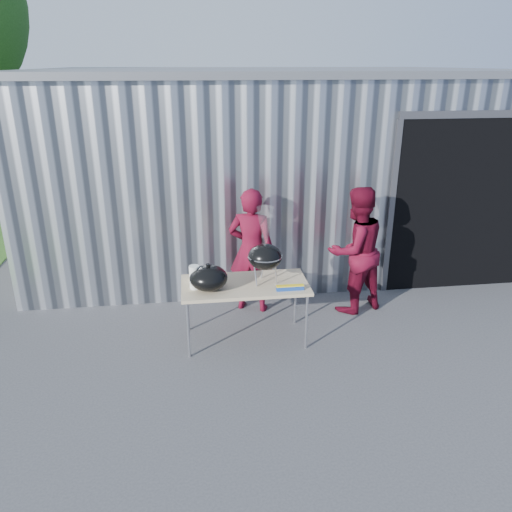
{
  "coord_description": "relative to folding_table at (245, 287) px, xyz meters",
  "views": [
    {
      "loc": [
        -0.76,
        -4.82,
        3.2
      ],
      "look_at": [
        -0.01,
        0.66,
        1.05
      ],
      "focal_mm": 35.0,
      "sensor_mm": 36.0,
      "label": 1
    }
  ],
  "objects": [
    {
      "name": "ground",
      "position": [
        0.16,
        -0.55,
        -0.71
      ],
      "size": [
        80.0,
        80.0,
        0.0
      ],
      "primitive_type": "plane",
      "color": "#414144"
    },
    {
      "name": "building",
      "position": [
        1.08,
        4.04,
        0.83
      ],
      "size": [
        8.2,
        6.2,
        3.1
      ],
      "color": "silver",
      "rests_on": "ground"
    },
    {
      "name": "folding_table",
      "position": [
        0.0,
        0.0,
        0.0
      ],
      "size": [
        1.5,
        0.75,
        0.75
      ],
      "color": "tan",
      "rests_on": "ground"
    },
    {
      "name": "kettle_grill",
      "position": [
        0.24,
        0.0,
        0.47
      ],
      "size": [
        0.41,
        0.41,
        0.93
      ],
      "color": "black",
      "rests_on": "folding_table"
    },
    {
      "name": "grill_lid",
      "position": [
        -0.43,
        -0.1,
        0.18
      ],
      "size": [
        0.44,
        0.44,
        0.32
      ],
      "color": "black",
      "rests_on": "folding_table"
    },
    {
      "name": "paper_towels",
      "position": [
        -0.59,
        -0.05,
        0.18
      ],
      "size": [
        0.12,
        0.12,
        0.28
      ],
      "primitive_type": "cylinder",
      "color": "white",
      "rests_on": "folding_table"
    },
    {
      "name": "white_tub",
      "position": [
        -0.55,
        0.17,
        0.09
      ],
      "size": [
        0.2,
        0.15,
        0.1
      ],
      "primitive_type": "cube",
      "color": "white",
      "rests_on": "folding_table"
    },
    {
      "name": "foil_box",
      "position": [
        0.5,
        -0.25,
        0.07
      ],
      "size": [
        0.32,
        0.06,
        0.06
      ],
      "color": "navy",
      "rests_on": "folding_table"
    },
    {
      "name": "person_cook",
      "position": [
        0.18,
        0.82,
        0.14
      ],
      "size": [
        0.72,
        0.6,
        1.71
      ],
      "primitive_type": "imported",
      "rotation": [
        0.0,
        0.0,
        2.79
      ],
      "color": "#54091B",
      "rests_on": "ground"
    },
    {
      "name": "person_bystander",
      "position": [
        1.56,
        0.62,
        0.15
      ],
      "size": [
        1.01,
        0.9,
        1.73
      ],
      "primitive_type": "imported",
      "rotation": [
        0.0,
        0.0,
        3.49
      ],
      "color": "#54091B",
      "rests_on": "ground"
    }
  ]
}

